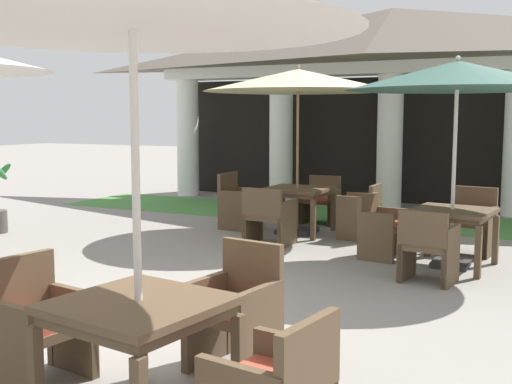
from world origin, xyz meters
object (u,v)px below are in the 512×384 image
object	(u,v)px
patio_chair_mid_right_north	(236,313)
patio_chair_far_back_south	(269,217)
patio_chair_far_back_east	(361,212)
patio_chair_far_back_west	(238,203)
patio_table_mid_left	(452,217)
patio_chair_far_back_north	(321,201)
patio_chair_mid_left_south	(428,247)
patio_umbrella_far_back	(298,81)
patio_umbrella_mid_left	(457,76)
patio_chair_mid_left_west	(381,228)
patio_table_mid_right	(139,317)
patio_chair_mid_right_west	(39,326)
patio_table_far_back	(297,194)
patio_chair_mid_left_north	(471,223)
patio_umbrella_mid_right	(132,5)

from	to	relation	value
patio_chair_mid_right_north	patio_chair_far_back_south	xyz separation A→B (m)	(-1.71, 4.23, -0.01)
patio_chair_far_back_east	patio_chair_far_back_west	xyz separation A→B (m)	(-2.12, 0.01, 0.01)
patio_table_mid_left	patio_chair_far_back_north	bearing A→B (deg)	137.92
patio_chair_mid_left_south	patio_chair_far_back_north	bearing A→B (deg)	134.23
patio_table_mid_left	patio_chair_far_back_west	distance (m)	3.88
patio_umbrella_far_back	patio_umbrella_mid_left	bearing A→B (deg)	-26.26
patio_chair_mid_right_north	patio_umbrella_far_back	distance (m)	5.90
patio_chair_mid_left_west	patio_chair_far_back_south	bearing A→B (deg)	-86.79
patio_table_mid_right	patio_chair_mid_right_west	xyz separation A→B (m)	(-0.97, 0.15, -0.25)
patio_table_far_back	patio_chair_far_back_west	world-z (taller)	patio_chair_far_back_west
patio_chair_mid_left_north	patio_chair_far_back_west	bearing A→B (deg)	1.38
patio_table_mid_right	patio_chair_far_back_east	size ratio (longest dim) A/B	1.26
patio_chair_mid_right_north	patio_chair_far_back_west	xyz separation A→B (m)	(-2.77, 5.29, -0.00)
patio_chair_mid_left_south	patio_umbrella_mid_right	xyz separation A→B (m)	(-0.92, -4.06, 2.08)
patio_umbrella_mid_right	patio_umbrella_far_back	xyz separation A→B (m)	(-1.56, 6.25, -0.08)
patio_chair_mid_left_west	patio_chair_far_back_east	size ratio (longest dim) A/B	0.99
patio_chair_far_back_west	patio_chair_far_back_north	bearing A→B (deg)	134.82
patio_chair_mid_left_west	patio_table_mid_left	bearing A→B (deg)	90.00
patio_chair_mid_left_west	patio_umbrella_far_back	world-z (taller)	patio_umbrella_far_back
patio_umbrella_mid_right	patio_chair_mid_right_west	bearing A→B (deg)	171.32
patio_table_mid_left	patio_chair_far_back_east	distance (m)	2.01
patio_table_far_back	patio_umbrella_mid_left	bearing A→B (deg)	-26.26
patio_table_mid_right	patio_chair_far_back_west	xyz separation A→B (m)	(-2.62, 6.26, -0.23)
patio_chair_mid_left_west	patio_umbrella_far_back	xyz separation A→B (m)	(-1.68, 1.17, 1.99)
patio_chair_far_back_west	patio_table_mid_right	bearing A→B (deg)	22.99
patio_chair_mid_left_south	patio_chair_mid_right_north	distance (m)	3.19
patio_chair_far_back_north	patio_chair_far_back_west	distance (m)	1.50
patio_chair_far_back_north	patio_chair_far_back_west	bearing A→B (deg)	44.82
patio_chair_mid_left_south	patio_umbrella_mid_right	size ratio (longest dim) A/B	0.30
patio_table_mid_right	patio_chair_far_back_east	distance (m)	6.27
patio_chair_mid_right_north	patio_chair_far_back_south	world-z (taller)	patio_chair_mid_right_north
patio_table_mid_right	patio_umbrella_far_back	xyz separation A→B (m)	(-1.56, 6.25, 1.75)
patio_chair_mid_left_south	patio_chair_far_back_north	distance (m)	4.08
patio_chair_far_back_south	patio_chair_far_back_north	bearing A→B (deg)	90.00
patio_chair_mid_left_north	patio_chair_mid_left_west	distance (m)	1.31
patio_chair_mid_right_north	patio_chair_far_back_north	xyz separation A→B (m)	(-1.70, 6.34, -0.03)
patio_chair_far_back_west	patio_chair_mid_right_west	bearing A→B (deg)	15.39
patio_table_mid_right	patio_chair_far_back_east	bearing A→B (deg)	94.60
patio_umbrella_mid_right	patio_chair_far_back_east	bearing A→B (deg)	94.60
patio_table_far_back	patio_umbrella_far_back	distance (m)	1.76
patio_umbrella_mid_right	patio_umbrella_mid_left	bearing A→B (deg)	78.24
patio_chair_mid_left_north	patio_chair_far_back_south	distance (m)	2.80
patio_chair_mid_right_west	patio_chair_far_back_east	size ratio (longest dim) A/B	1.05
patio_table_mid_right	patio_umbrella_mid_right	world-z (taller)	patio_umbrella_mid_right
patio_chair_mid_left_north	patio_chair_far_back_east	size ratio (longest dim) A/B	1.06
patio_umbrella_mid_left	patio_chair_far_back_west	distance (m)	4.32
patio_umbrella_mid_left	patio_chair_mid_left_south	size ratio (longest dim) A/B	3.23
patio_table_mid_left	patio_chair_mid_left_south	bearing A→B (deg)	-96.93
patio_table_far_back	patio_chair_far_back_south	world-z (taller)	patio_chair_far_back_south
patio_chair_mid_left_west	patio_chair_mid_left_south	distance (m)	1.30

